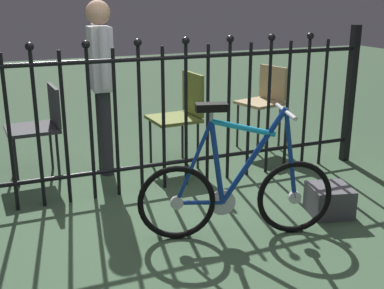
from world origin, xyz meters
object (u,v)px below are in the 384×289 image
Objects in this scene: chair_charcoal at (41,122)px; display_crate at (329,200)px; chair_olive at (182,110)px; person_visitor at (101,74)px; bicycle at (236,191)px; chair_tan at (265,97)px.

chair_charcoal is 2.52m from display_crate.
chair_olive is at bearing -7.81° from chair_charcoal.
chair_olive is 1.64m from display_crate.
display_crate is at bearing -49.08° from person_visitor.
bicycle reaches higher than chair_charcoal.
chair_olive is 1.04m from chair_tan.
bicycle is at bearing -97.47° from chair_olive.
chair_olive reaches higher than chair_tan.
chair_olive is 2.99× the size of display_crate.
chair_charcoal is (-1.07, 1.67, 0.18)m from bicycle.
chair_charcoal is 0.68m from person_visitor.
bicycle reaches higher than chair_tan.
bicycle is 0.84× the size of person_visitor.
bicycle reaches higher than display_crate.
chair_tan is at bearing 11.14° from chair_olive.
person_visitor is at bearing 174.03° from chair_olive.
person_visitor is 2.19m from display_crate.
bicycle is at bearing -125.52° from chair_tan.
chair_tan is at bearing 0.68° from chair_charcoal.
chair_tan is at bearing 76.22° from display_crate.
bicycle is 1.53m from chair_olive.
chair_olive is at bearing 82.53° from bicycle.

